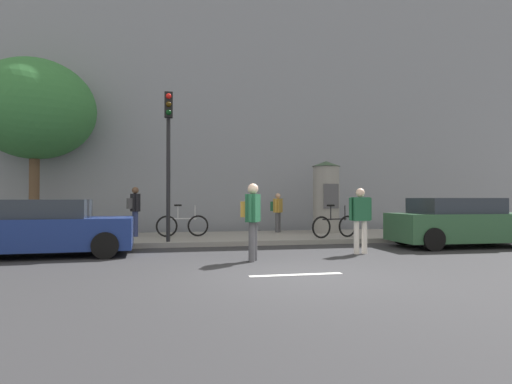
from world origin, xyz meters
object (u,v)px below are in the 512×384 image
Objects in this scene: pedestrian_in_light_jacket at (135,207)px; pedestrian_with_backpack at (277,209)px; pedestrian_in_dark_shirt at (252,214)px; pedestrian_in_red_top at (360,215)px; parked_car_dark at (47,228)px; traffic_light at (168,142)px; street_tree at (35,110)px; parked_car_red at (460,223)px; bicycle_upright at (183,225)px; poster_column at (326,196)px; bicycle_leaning at (335,226)px.

pedestrian_in_light_jacket is 5.29m from pedestrian_with_backpack.
pedestrian_in_light_jacket reaches higher than pedestrian_with_backpack.
pedestrian_in_red_top is (3.01, 0.70, -0.08)m from pedestrian_in_dark_shirt.
traffic_light is at bearing 26.13° from parked_car_dark.
pedestrian_in_red_top is 7.94m from parked_car_dark.
pedestrian_in_red_top is at bearing -38.40° from pedestrian_in_light_jacket.
street_tree reaches higher than parked_car_red.
bicycle_upright is 0.42× the size of parked_car_red.
traffic_light is at bearing -158.51° from poster_column.
pedestrian_in_light_jacket is (-6.00, 4.75, 0.15)m from pedestrian_in_red_top.
poster_column is 1.56× the size of bicycle_leaning.
pedestrian_in_red_top is 3.77m from parked_car_red.
parked_car_red reaches higher than parked_car_dark.
pedestrian_in_light_jacket is 0.97× the size of bicycle_leaning.
pedestrian_in_dark_shirt is 1.06× the size of pedestrian_in_light_jacket.
traffic_light reaches higher than pedestrian_in_dark_shirt.
parked_car_dark is (-8.81, -3.76, -0.83)m from poster_column.
parked_car_red is (3.17, -1.99, 0.17)m from bicycle_leaning.
bicycle_upright is at bearing -173.52° from poster_column.
bicycle_leaning is at bearing -16.03° from bicycle_upright.
poster_column is 4.89m from parked_car_red.
street_tree reaches higher than pedestrian_with_backpack.
pedestrian_in_light_jacket is at bearing 164.24° from bicycle_leaning.
traffic_light reaches higher than parked_car_dark.
parked_car_dark is at bearing -156.91° from poster_column.
bicycle_leaning is 3.75m from parked_car_red.
pedestrian_in_dark_shirt is 3.09m from pedestrian_in_red_top.
pedestrian_in_light_jacket reaches higher than parked_car_dark.
pedestrian_with_backpack reaches higher than bicycle_leaning.
pedestrian_in_light_jacket is at bearing -15.17° from street_tree.
street_tree is 3.53× the size of bicycle_leaning.
bicycle_upright is (-4.40, 4.33, -0.47)m from pedestrian_in_red_top.
street_tree is 1.49× the size of parked_car_dark.
bicycle_leaning is at bearing -15.76° from pedestrian_in_light_jacket.
parked_car_red is (9.64, -3.82, -0.44)m from pedestrian_in_light_jacket.
pedestrian_in_dark_shirt is 5.24m from bicycle_upright.
pedestrian_in_dark_shirt is at bearing -166.26° from parked_car_red.
traffic_light is 6.48m from poster_column.
pedestrian_in_light_jacket is 0.40× the size of parked_car_red.
bicycle_leaning is (-0.48, -2.01, -0.98)m from poster_column.
parked_car_red is at bearing 14.33° from pedestrian_in_red_top.
pedestrian_with_backpack is at bearing 35.54° from traffic_light.
parked_car_dark is (-7.07, -4.39, -0.34)m from pedestrian_with_backpack.
traffic_light is at bearing -144.46° from pedestrian_with_backpack.
pedestrian_in_dark_shirt is 5.05m from bicycle_leaning.
pedestrian_with_backpack is 6.42m from parked_car_red.
pedestrian_in_dark_shirt is 1.05× the size of pedestrian_in_red_top.
poster_column is at bearing 6.48° from bicycle_upright.
poster_column is 10.81m from street_tree.
pedestrian_in_red_top is 6.19m from bicycle_upright.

